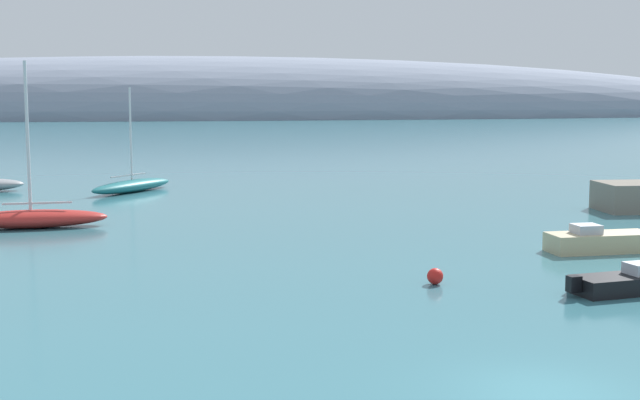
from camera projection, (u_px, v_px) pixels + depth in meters
name	position (u px, v px, depth m)	size (l,w,h in m)	color
water	(543.00, 392.00, 20.44)	(600.00, 600.00, 0.00)	#38727F
distant_ridge	(209.00, 117.00, 247.32)	(358.21, 67.89, 34.20)	gray
sailboat_red_near_shore	(31.00, 218.00, 45.12)	(7.84, 2.48, 8.61)	red
sailboat_teal_outer_mooring	(132.00, 185.00, 61.39)	(6.25, 7.49, 7.36)	#1E6B70
motorboat_black_foreground	(626.00, 283.00, 30.49)	(4.37, 2.05, 1.03)	black
motorboat_sand_alongside_breakwater	(600.00, 241.00, 38.36)	(5.16, 1.84, 1.24)	#C6B284
mooring_buoy_red	(435.00, 276.00, 31.85)	(0.60, 0.60, 0.60)	red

